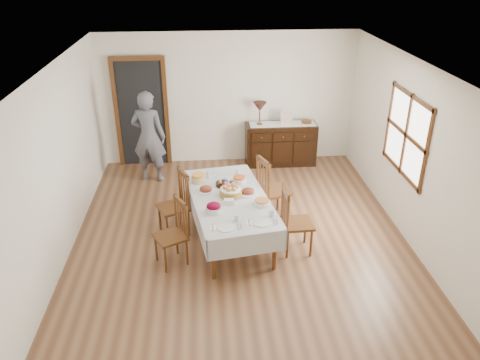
{
  "coord_description": "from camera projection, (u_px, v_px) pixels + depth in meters",
  "views": [
    {
      "loc": [
        -0.49,
        -5.95,
        3.96
      ],
      "look_at": [
        0.0,
        0.1,
        0.95
      ],
      "focal_mm": 35.0,
      "sensor_mm": 36.0,
      "label": 1
    }
  ],
  "objects": [
    {
      "name": "ham_platter_a",
      "position": [
        206.0,
        189.0,
        6.94
      ],
      "size": [
        0.27,
        0.27,
        0.11
      ],
      "color": "silver",
      "rests_on": "dining_table"
    },
    {
      "name": "setting_right",
      "position": [
        265.0,
        219.0,
        6.2
      ],
      "size": [
        0.44,
        0.31,
        0.1
      ],
      "color": "silver",
      "rests_on": "dining_table"
    },
    {
      "name": "ground",
      "position": [
        241.0,
        239.0,
        7.11
      ],
      "size": [
        6.0,
        6.0,
        0.0
      ],
      "primitive_type": "plane",
      "color": "brown"
    },
    {
      "name": "ham_platter_b",
      "position": [
        248.0,
        192.0,
        6.87
      ],
      "size": [
        0.3,
        0.3,
        0.11
      ],
      "color": "silver",
      "rests_on": "dining_table"
    },
    {
      "name": "pineapple_bowl",
      "position": [
        198.0,
        178.0,
        7.2
      ],
      "size": [
        0.21,
        0.21,
        0.13
      ],
      "color": "#CCBB88",
      "rests_on": "dining_table"
    },
    {
      "name": "glass_far_a",
      "position": [
        208.0,
        174.0,
        7.37
      ],
      "size": [
        0.07,
        0.07,
        0.11
      ],
      "color": "silver",
      "rests_on": "dining_table"
    },
    {
      "name": "picture_frame",
      "position": [
        286.0,
        118.0,
        9.15
      ],
      "size": [
        0.22,
        0.08,
        0.28
      ],
      "color": "#CDB197",
      "rests_on": "sideboard"
    },
    {
      "name": "dining_table",
      "position": [
        230.0,
        202.0,
        6.84
      ],
      "size": [
        1.39,
        2.24,
        0.72
      ],
      "rotation": [
        0.0,
        0.0,
        0.16
      ],
      "color": "#BABBBF",
      "rests_on": "ground"
    },
    {
      "name": "casserole_dish",
      "position": [
        262.0,
        202.0,
        6.58
      ],
      "size": [
        0.25,
        0.25,
        0.07
      ],
      "color": "silver",
      "rests_on": "dining_table"
    },
    {
      "name": "setting_left",
      "position": [
        229.0,
        224.0,
        6.09
      ],
      "size": [
        0.44,
        0.31,
        0.1
      ],
      "color": "silver",
      "rests_on": "dining_table"
    },
    {
      "name": "glass_far_b",
      "position": [
        238.0,
        171.0,
        7.45
      ],
      "size": [
        0.06,
        0.06,
        0.1
      ],
      "color": "silver",
      "rests_on": "dining_table"
    },
    {
      "name": "bread_basket",
      "position": [
        231.0,
        191.0,
        6.8
      ],
      "size": [
        0.33,
        0.33,
        0.18
      ],
      "color": "olive",
      "rests_on": "dining_table"
    },
    {
      "name": "person",
      "position": [
        148.0,
        134.0,
        8.54
      ],
      "size": [
        0.64,
        0.49,
        1.84
      ],
      "primitive_type": "imported",
      "rotation": [
        0.0,
        0.0,
        2.91
      ],
      "color": "#565861",
      "rests_on": "ground"
    },
    {
      "name": "chair_right_far",
      "position": [
        271.0,
        188.0,
        7.43
      ],
      "size": [
        0.57,
        0.57,
        1.08
      ],
      "rotation": [
        0.0,
        0.0,
        1.92
      ],
      "color": "#532D13",
      "rests_on": "ground"
    },
    {
      "name": "butter_dish",
      "position": [
        229.0,
        202.0,
        6.6
      ],
      "size": [
        0.15,
        0.11,
        0.07
      ],
      "color": "silver",
      "rests_on": "dining_table"
    },
    {
      "name": "table_lamp",
      "position": [
        260.0,
        107.0,
        9.06
      ],
      "size": [
        0.26,
        0.26,
        0.46
      ],
      "color": "brown",
      "rests_on": "sideboard"
    },
    {
      "name": "chair_right_near",
      "position": [
        294.0,
        220.0,
        6.61
      ],
      "size": [
        0.44,
        0.44,
        1.02
      ],
      "rotation": [
        0.0,
        0.0,
        1.61
      ],
      "color": "#532D13",
      "rests_on": "ground"
    },
    {
      "name": "carrot_bowl",
      "position": [
        239.0,
        180.0,
        7.2
      ],
      "size": [
        0.22,
        0.22,
        0.1
      ],
      "color": "silver",
      "rests_on": "dining_table"
    },
    {
      "name": "beet_bowl",
      "position": [
        214.0,
        208.0,
        6.38
      ],
      "size": [
        0.22,
        0.22,
        0.15
      ],
      "color": "silver",
      "rests_on": "dining_table"
    },
    {
      "name": "chair_left_far",
      "position": [
        176.0,
        203.0,
        7.05
      ],
      "size": [
        0.55,
        0.55,
        1.02
      ],
      "rotation": [
        0.0,
        0.0,
        -1.17
      ],
      "color": "#532D13",
      "rests_on": "ground"
    },
    {
      "name": "sideboard",
      "position": [
        281.0,
        144.0,
        9.42
      ],
      "size": [
        1.4,
        0.51,
        0.84
      ],
      "color": "black",
      "rests_on": "ground"
    },
    {
      "name": "egg_basket",
      "position": [
        224.0,
        184.0,
        7.11
      ],
      "size": [
        0.25,
        0.25,
        0.11
      ],
      "color": "black",
      "rests_on": "dining_table"
    },
    {
      "name": "chair_left_near",
      "position": [
        173.0,
        232.0,
        6.39
      ],
      "size": [
        0.54,
        0.54,
        0.96
      ],
      "rotation": [
        0.0,
        0.0,
        -1.09
      ],
      "color": "#532D13",
      "rests_on": "ground"
    },
    {
      "name": "room_shell",
      "position": [
        228.0,
        128.0,
        6.75
      ],
      "size": [
        5.02,
        6.02,
        2.65
      ],
      "color": "silver",
      "rests_on": "ground"
    },
    {
      "name": "deco_bowl",
      "position": [
        307.0,
        122.0,
        9.28
      ],
      "size": [
        0.2,
        0.2,
        0.06
      ],
      "color": "#532D13",
      "rests_on": "sideboard"
    },
    {
      "name": "runner",
      "position": [
        283.0,
        124.0,
        9.25
      ],
      "size": [
        1.3,
        0.35,
        0.01
      ],
      "color": "white",
      "rests_on": "sideboard"
    }
  ]
}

